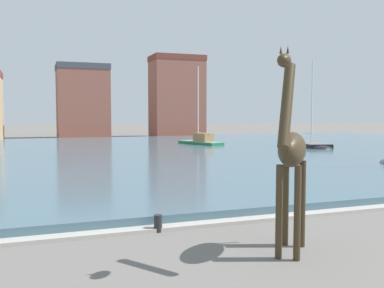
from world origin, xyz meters
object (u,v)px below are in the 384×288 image
(giraffe_statue, at_px, (291,154))
(mooring_bollard, at_px, (158,223))
(sailboat_green, at_px, (198,142))
(sailboat_black, at_px, (312,146))

(giraffe_statue, bearing_deg, mooring_bollard, 129.80)
(giraffe_statue, distance_m, mooring_bollard, 4.47)
(giraffe_statue, relative_size, sailboat_green, 0.58)
(mooring_bollard, bearing_deg, giraffe_statue, -50.20)
(sailboat_black, bearing_deg, mooring_bollard, -133.63)
(sailboat_green, relative_size, sailboat_black, 0.99)
(giraffe_statue, xyz_separation_m, mooring_bollard, (-2.49, 2.99, -2.20))
(sailboat_green, relative_size, mooring_bollard, 16.50)
(giraffe_statue, relative_size, mooring_bollard, 9.60)
(giraffe_statue, xyz_separation_m, sailboat_green, (9.82, 32.09, -1.93))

